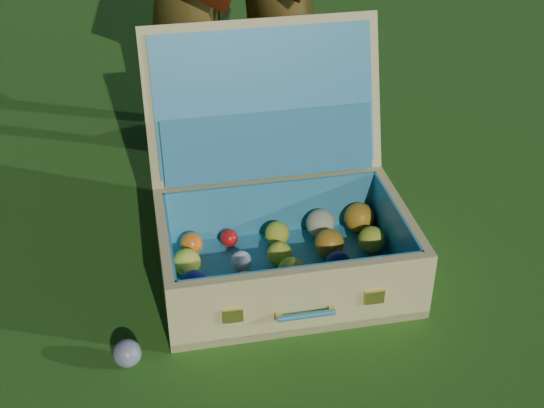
{
  "coord_description": "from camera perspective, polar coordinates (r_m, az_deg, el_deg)",
  "views": [
    {
      "loc": [
        -0.59,
        -1.3,
        1.18
      ],
      "look_at": [
        0.05,
        0.09,
        0.18
      ],
      "focal_mm": 50.0,
      "sensor_mm": 36.0,
      "label": 1
    }
  ],
  "objects": [
    {
      "name": "ground",
      "position": [
        1.85,
        -0.09,
        -6.37
      ],
      "size": [
        60.0,
        60.0,
        0.0
      ],
      "primitive_type": "plane",
      "color": "#215114",
      "rests_on": "ground"
    },
    {
      "name": "suitcase",
      "position": [
        1.86,
        0.54,
        -0.28
      ],
      "size": [
        0.71,
        0.68,
        0.55
      ],
      "rotation": [
        0.0,
        0.0,
        -0.23
      ],
      "color": "#DDC877",
      "rests_on": "ground"
    },
    {
      "name": "stray_ball",
      "position": [
        1.67,
        -10.86,
        -10.99
      ],
      "size": [
        0.06,
        0.06,
        0.06
      ],
      "primitive_type": "sphere",
      "color": "teal",
      "rests_on": "ground"
    }
  ]
}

